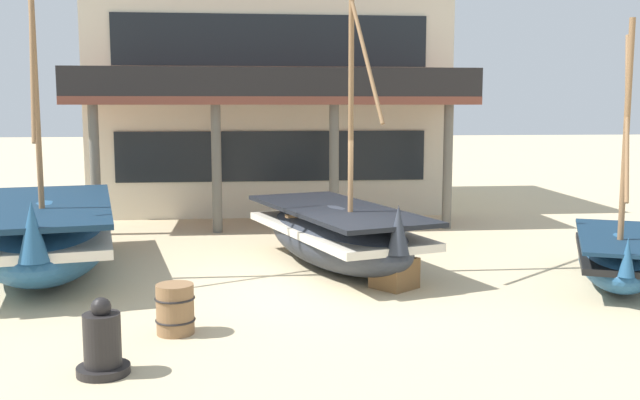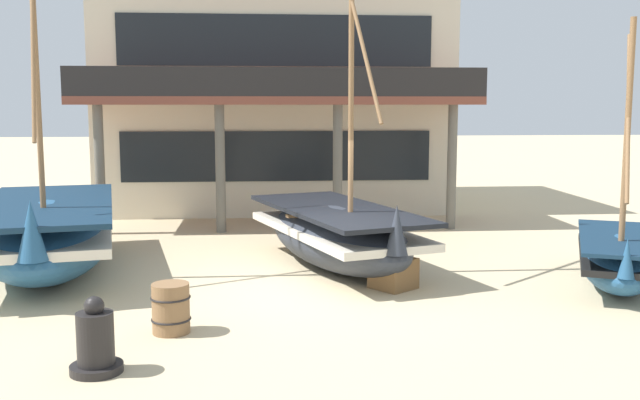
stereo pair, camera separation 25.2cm
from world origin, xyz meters
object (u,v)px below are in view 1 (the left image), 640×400
Objects in this scene: fishing_boat_far_right at (617,256)px; cargo_crate at (394,273)px; harbor_building_main at (268,100)px; wooden_barrel at (175,309)px; capstan_winch at (102,344)px; fishing_boat_near_left at (337,234)px; fishing_boat_centre_large at (46,234)px.

fishing_boat_far_right reaches higher than cargo_crate.
cargo_crate is at bearing -81.02° from harbor_building_main.
wooden_barrel is (-7.47, -1.99, -0.16)m from fishing_boat_far_right.
fishing_boat_near_left is at bearing 56.99° from capstan_winch.
fishing_boat_near_left is at bearing -0.97° from fishing_boat_centre_large.
cargo_crate is at bearing 40.29° from capstan_winch.
wooden_barrel is (0.70, 1.44, -0.01)m from capstan_winch.
fishing_boat_near_left reaches higher than capstan_winch.
wooden_barrel is at bearing -55.10° from fishing_boat_centre_large.
fishing_boat_centre_large reaches higher than harbor_building_main.
wooden_barrel is at bearing -97.32° from harbor_building_main.
harbor_building_main reaches higher than capstan_winch.
fishing_boat_near_left is 1.92m from cargo_crate.
fishing_boat_near_left reaches higher than cargo_crate.
fishing_boat_near_left is at bearing 158.44° from fishing_boat_far_right.
capstan_winch is at bearing -69.16° from fishing_boat_centre_large.
harbor_building_main is at bearing 64.82° from fishing_boat_centre_large.
capstan_winch is (-3.44, -5.29, -0.30)m from fishing_boat_near_left.
capstan_winch is 15.41m from harbor_building_main.
fishing_boat_far_right is 8.86m from capstan_winch.
capstan_winch reaches higher than wooden_barrel.
harbor_building_main is (1.73, 13.49, 2.96)m from wooden_barrel.
wooden_barrel is (2.76, -3.95, -0.39)m from fishing_boat_centre_large.
wooden_barrel is at bearing -125.35° from fishing_boat_near_left.
capstan_winch is 1.32× the size of wooden_barrel.
fishing_boat_far_right is at bearing -10.87° from fishing_boat_centre_large.
fishing_boat_near_left is at bearing 54.65° from wooden_barrel.
wooden_barrel is at bearing -165.12° from fishing_boat_far_right.
harbor_building_main is (-5.74, 11.51, 2.80)m from fishing_boat_far_right.
harbor_building_main reaches higher than cargo_crate.
capstan_winch is at bearing -139.71° from cargo_crate.
harbor_building_main reaches higher than wooden_barrel.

